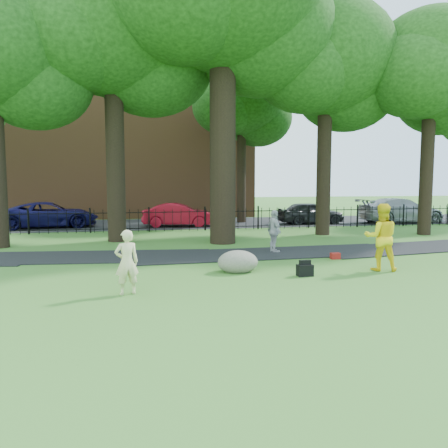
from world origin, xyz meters
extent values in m
plane|color=#3D6F27|center=(0.00, 0.00, 0.00)|extent=(120.00, 120.00, 0.00)
cube|color=black|center=(1.00, 3.90, 0.00)|extent=(36.07, 3.85, 0.03)
cube|color=black|center=(0.00, 16.00, 0.00)|extent=(80.00, 7.00, 0.02)
cube|color=black|center=(0.00, 12.00, 1.02)|extent=(44.00, 0.04, 0.04)
cube|color=black|center=(0.00, 12.00, 0.18)|extent=(44.00, 0.04, 0.04)
cube|color=brown|center=(-4.00, 24.00, 6.00)|extent=(18.00, 8.00, 12.00)
cylinder|color=black|center=(0.00, 7.00, 5.25)|extent=(1.10, 1.10, 10.50)
ellipsoid|color=#14330E|center=(1.89, 8.05, 9.30)|extent=(6.72, 6.72, 5.71)
ellipsoid|color=#14330E|center=(-7.65, 8.25, 6.82)|extent=(4.80, 4.80, 4.08)
cylinder|color=black|center=(-4.50, 8.50, 4.55)|extent=(0.80, 0.80, 9.10)
ellipsoid|color=#14330E|center=(-4.50, 8.50, 9.36)|extent=(7.20, 7.20, 6.12)
ellipsoid|color=#14330E|center=(-2.88, 9.40, 8.06)|extent=(5.76, 5.76, 4.90)
ellipsoid|color=#14330E|center=(-5.94, 7.78, 8.58)|extent=(5.40, 5.40, 4.59)
cylinder|color=black|center=(5.50, 9.00, 4.20)|extent=(0.70, 0.70, 8.40)
ellipsoid|color=#14330E|center=(5.50, 9.00, 8.64)|extent=(6.60, 6.60, 5.61)
ellipsoid|color=#14330E|center=(6.98, 9.82, 7.44)|extent=(5.28, 5.28, 4.49)
ellipsoid|color=#14330E|center=(4.18, 8.34, 7.92)|extent=(4.95, 4.95, 4.21)
cylinder|color=black|center=(10.50, 8.00, 4.02)|extent=(0.64, 0.64, 8.05)
ellipsoid|color=#14330E|center=(10.50, 8.00, 8.28)|extent=(6.20, 6.20, 5.27)
ellipsoid|color=#14330E|center=(11.89, 8.78, 7.13)|extent=(4.96, 4.96, 4.22)
ellipsoid|color=#14330E|center=(9.26, 7.38, 7.59)|extent=(4.65, 4.65, 3.95)
imported|color=beige|center=(-3.87, -0.99, 0.77)|extent=(0.63, 0.49, 1.54)
imported|color=yellow|center=(3.53, 0.39, 1.00)|extent=(1.18, 1.05, 2.01)
imported|color=#ADADB2|center=(1.39, 4.11, 0.80)|extent=(0.53, 0.99, 1.60)
ellipsoid|color=slate|center=(-0.73, 1.00, 0.35)|extent=(1.29, 1.03, 0.70)
cube|color=black|center=(1.00, 0.07, 0.16)|extent=(0.44, 0.29, 0.33)
cube|color=maroon|center=(3.04, 2.41, 0.11)|extent=(0.32, 0.20, 0.22)
imported|color=maroon|center=(-1.21, 14.24, 0.69)|extent=(4.34, 2.02, 1.38)
imported|color=#0C0B3A|center=(-8.53, 15.08, 0.74)|extent=(5.58, 3.13, 1.47)
imported|color=#232326|center=(7.04, 14.27, 0.69)|extent=(4.11, 1.72, 1.39)
imported|color=gray|center=(12.91, 13.66, 0.79)|extent=(5.48, 2.26, 1.59)
camera|label=1|loc=(-3.61, -11.36, 2.67)|focal=35.00mm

